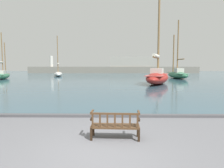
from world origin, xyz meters
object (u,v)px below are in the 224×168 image
at_px(park_bench, 115,125).
at_px(sailboat_outer_port, 3,75).
at_px(sailboat_distant_harbor, 177,74).
at_px(sailboat_far_port, 158,76).
at_px(sailboat_nearest_starboard, 58,73).

relative_size(park_bench, sailboat_outer_port, 0.20).
distance_m(sailboat_distant_harbor, sailboat_outer_port, 31.37).
bearing_deg(sailboat_distant_harbor, sailboat_far_port, -118.57).
distance_m(sailboat_nearest_starboard, sailboat_distant_harbor, 25.33).
xyz_separation_m(sailboat_distant_harbor, sailboat_outer_port, (-31.29, -2.24, -0.14)).
xyz_separation_m(sailboat_far_port, sailboat_outer_port, (-25.19, 8.95, -0.26)).
distance_m(sailboat_distant_harbor, sailboat_far_port, 12.75).
bearing_deg(sailboat_far_port, sailboat_nearest_starboard, 134.42).
bearing_deg(park_bench, sailboat_outer_port, 124.68).
distance_m(sailboat_nearest_starboard, sailboat_outer_port, 11.88).
bearing_deg(sailboat_far_port, park_bench, -105.98).
height_order(sailboat_distant_harbor, sailboat_outer_port, sailboat_distant_harbor).
height_order(park_bench, sailboat_far_port, sailboat_far_port).
height_order(sailboat_nearest_starboard, sailboat_distant_harbor, sailboat_distant_harbor).
relative_size(sailboat_distant_harbor, sailboat_far_port, 0.86).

